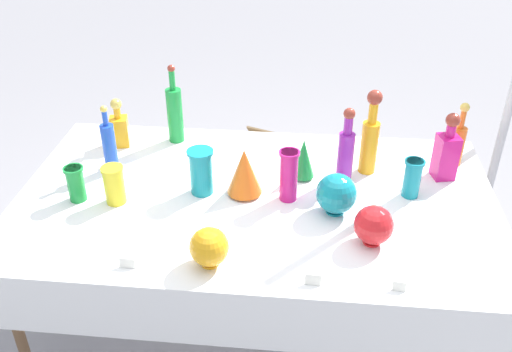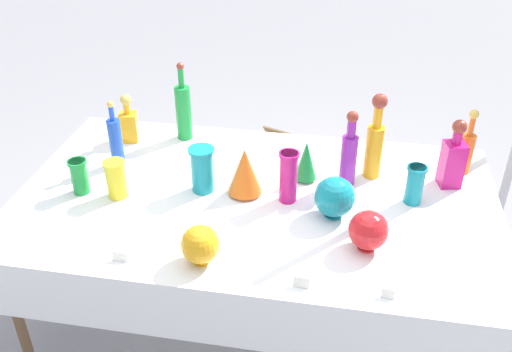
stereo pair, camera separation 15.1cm
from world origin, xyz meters
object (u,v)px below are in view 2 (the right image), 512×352
(round_bowl_0, at_px, (200,245))
(round_bowl_1, at_px, (335,197))
(slender_vase_4, at_px, (116,178))
(fluted_vase_1, at_px, (306,160))
(slender_vase_1, at_px, (202,168))
(square_decanter_1, at_px, (453,158))
(slender_vase_2, at_px, (79,175))
(cardboard_box_behind_left, at_px, (369,183))
(tall_bottle_3, at_px, (375,141))
(tall_bottle_2, at_px, (116,140))
(slender_vase_3, at_px, (415,183))
(round_bowl_2, at_px, (368,230))
(tall_bottle_4, at_px, (467,149))
(fluted_vase_0, at_px, (245,171))
(tall_bottle_0, at_px, (183,110))
(slender_vase_0, at_px, (288,175))
(cardboard_box_behind_right, at_px, (291,166))
(square_decanter_0, at_px, (129,123))
(tall_bottle_1, at_px, (349,154))

(round_bowl_0, bearing_deg, round_bowl_1, 39.26)
(slender_vase_4, bearing_deg, round_bowl_1, 1.07)
(fluted_vase_1, bearing_deg, slender_vase_1, -159.25)
(square_decanter_1, distance_m, slender_vase_2, 1.59)
(round_bowl_0, relative_size, cardboard_box_behind_left, 0.28)
(tall_bottle_3, height_order, round_bowl_0, tall_bottle_3)
(slender_vase_2, bearing_deg, fluted_vase_1, 16.04)
(tall_bottle_2, height_order, slender_vase_4, tall_bottle_2)
(tall_bottle_2, xyz_separation_m, slender_vase_3, (1.32, -0.08, -0.03))
(round_bowl_2, relative_size, cardboard_box_behind_left, 0.29)
(tall_bottle_2, relative_size, tall_bottle_4, 1.04)
(slender_vase_4, xyz_separation_m, round_bowl_1, (0.91, 0.02, 0.00))
(slender_vase_3, bearing_deg, slender_vase_1, -175.97)
(slender_vase_3, distance_m, fluted_vase_0, 0.70)
(fluted_vase_0, bearing_deg, fluted_vase_1, 32.56)
(tall_bottle_0, distance_m, fluted_vase_1, 0.70)
(slender_vase_1, bearing_deg, tall_bottle_4, 17.49)
(slender_vase_1, xyz_separation_m, fluted_vase_1, (0.42, 0.16, -0.01))
(slender_vase_2, bearing_deg, slender_vase_0, 6.10)
(cardboard_box_behind_right, bearing_deg, slender_vase_1, -100.13)
(slender_vase_0, xyz_separation_m, slender_vase_2, (-0.87, -0.09, -0.04))
(slender_vase_2, height_order, round_bowl_1, round_bowl_1)
(slender_vase_4, relative_size, cardboard_box_behind_left, 0.31)
(square_decanter_0, height_order, fluted_vase_1, square_decanter_0)
(square_decanter_0, height_order, round_bowl_0, square_decanter_0)
(tall_bottle_0, height_order, fluted_vase_1, tall_bottle_0)
(tall_bottle_4, xyz_separation_m, slender_vase_1, (-1.12, -0.35, -0.01))
(tall_bottle_0, distance_m, square_decanter_1, 1.27)
(tall_bottle_4, relative_size, slender_vase_1, 1.52)
(slender_vase_1, distance_m, slender_vase_3, 0.88)
(slender_vase_1, bearing_deg, round_bowl_2, -21.64)
(tall_bottle_2, xyz_separation_m, tall_bottle_3, (1.15, 0.11, 0.05))
(tall_bottle_2, distance_m, square_decanter_0, 0.24)
(tall_bottle_3, xyz_separation_m, slender_vase_3, (0.17, -0.18, -0.08))
(slender_vase_0, bearing_deg, slender_vase_3, 8.40)
(tall_bottle_1, distance_m, slender_vase_3, 0.30)
(tall_bottle_2, bearing_deg, tall_bottle_0, 53.37)
(tall_bottle_3, relative_size, slender_vase_3, 2.32)
(tall_bottle_1, bearing_deg, slender_vase_0, -143.02)
(slender_vase_2, height_order, round_bowl_0, slender_vase_2)
(tall_bottle_1, distance_m, square_decanter_0, 1.10)
(fluted_vase_0, relative_size, cardboard_box_behind_right, 0.36)
(square_decanter_1, relative_size, round_bowl_2, 2.00)
(tall_bottle_4, distance_m, slender_vase_2, 1.69)
(slender_vase_0, distance_m, slender_vase_1, 0.37)
(fluted_vase_0, distance_m, round_bowl_0, 0.47)
(tall_bottle_2, height_order, tall_bottle_4, tall_bottle_2)
(round_bowl_0, xyz_separation_m, cardboard_box_behind_right, (0.12, 1.79, -0.71))
(tall_bottle_3, xyz_separation_m, fluted_vase_0, (-0.53, -0.24, -0.06))
(tall_bottle_3, xyz_separation_m, round_bowl_2, (-0.01, -0.52, -0.09))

